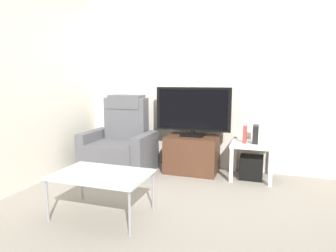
{
  "coord_description": "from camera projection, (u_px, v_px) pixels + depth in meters",
  "views": [
    {
      "loc": [
        0.85,
        -3.09,
        1.3
      ],
      "look_at": [
        -0.36,
        0.5,
        0.7
      ],
      "focal_mm": 31.17,
      "sensor_mm": 36.0,
      "label": 1
    }
  ],
  "objects": [
    {
      "name": "recliner_armchair",
      "position": [
        121.0,
        144.0,
        4.24
      ],
      "size": [
        0.98,
        0.78,
        1.08
      ],
      "rotation": [
        0.0,
        0.0,
        -0.0
      ],
      "color": "#515156",
      "rests_on": "ground"
    },
    {
      "name": "television",
      "position": [
        193.0,
        111.0,
        4.05
      ],
      "size": [
        1.05,
        0.2,
        0.69
      ],
      "color": "black",
      "rests_on": "tv_stand"
    },
    {
      "name": "side_table",
      "position": [
        252.0,
        149.0,
        3.84
      ],
      "size": [
        0.54,
        0.54,
        0.48
      ],
      "color": "white",
      "rests_on": "ground"
    },
    {
      "name": "coffee_table",
      "position": [
        102.0,
        176.0,
        2.78
      ],
      "size": [
        0.9,
        0.6,
        0.42
      ],
      "color": "#B2C6C1",
      "rests_on": "ground"
    },
    {
      "name": "book_upright",
      "position": [
        245.0,
        134.0,
        3.83
      ],
      "size": [
        0.04,
        0.12,
        0.22
      ],
      "primitive_type": "cube",
      "color": "red",
      "rests_on": "side_table"
    },
    {
      "name": "subwoofer_box",
      "position": [
        251.0,
        167.0,
        3.88
      ],
      "size": [
        0.3,
        0.3,
        0.3
      ],
      "primitive_type": "cube",
      "color": "black",
      "rests_on": "ground"
    },
    {
      "name": "cell_phone",
      "position": [
        101.0,
        173.0,
        2.78
      ],
      "size": [
        0.13,
        0.17,
        0.01
      ],
      "primitive_type": "cube",
      "rotation": [
        0.0,
        0.0,
        0.44
      ],
      "color": "#B7B7BC",
      "rests_on": "coffee_table"
    },
    {
      "name": "wall_back",
      "position": [
        205.0,
        80.0,
        4.22
      ],
      "size": [
        6.4,
        0.06,
        2.6
      ],
      "primitive_type": "cube",
      "color": "beige",
      "rests_on": "ground"
    },
    {
      "name": "game_console",
      "position": [
        256.0,
        134.0,
        3.81
      ],
      "size": [
        0.07,
        0.2,
        0.23
      ],
      "primitive_type": "cube",
      "color": "black",
      "rests_on": "side_table"
    },
    {
      "name": "ground_plane",
      "position": [
        184.0,
        194.0,
        3.37
      ],
      "size": [
        6.4,
        6.4,
        0.0
      ],
      "primitive_type": "plane",
      "color": "gray"
    },
    {
      "name": "tv_stand",
      "position": [
        192.0,
        154.0,
        4.13
      ],
      "size": [
        0.72,
        0.49,
        0.52
      ],
      "color": "#4C2D1E",
      "rests_on": "ground"
    },
    {
      "name": "wall_side",
      "position": [
        44.0,
        80.0,
        3.75
      ],
      "size": [
        0.06,
        4.48,
        2.6
      ],
      "primitive_type": "cube",
      "color": "beige",
      "rests_on": "ground"
    }
  ]
}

